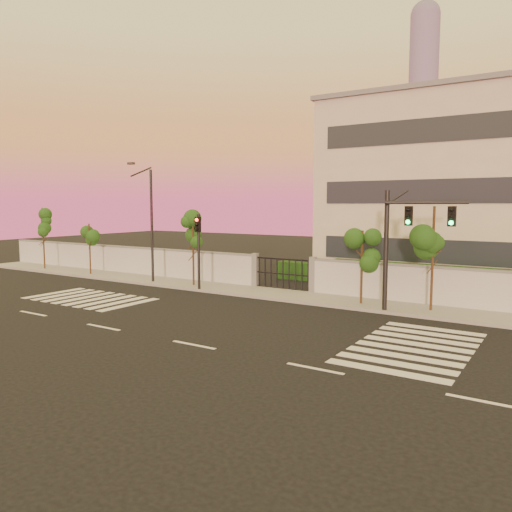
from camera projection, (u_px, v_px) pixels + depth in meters
name	position (u px, v px, depth m)	size (l,w,h in m)	color
ground	(194.00, 345.00, 18.62)	(120.00, 120.00, 0.00)	black
sidewalk	(317.00, 299.00, 27.40)	(60.00, 3.00, 0.15)	gray
perimeter_wall	(330.00, 278.00, 28.50)	(60.00, 0.36, 2.20)	#B6B8BD
hedge_row	(365.00, 278.00, 30.25)	(41.00, 4.25, 1.80)	black
distant_skyscraper	(423.00, 104.00, 281.57)	(16.00, 16.00, 118.00)	slate
road_markings	(220.00, 320.00, 22.62)	(57.00, 7.62, 0.02)	silver
street_tree_a	(43.00, 225.00, 39.45)	(1.42, 1.13, 4.97)	#382314
street_tree_b	(90.00, 237.00, 36.48)	(1.33, 1.05, 3.84)	#382314
street_tree_c	(193.00, 231.00, 31.32)	(1.58, 1.26, 4.83)	#382314
street_tree_d	(363.00, 251.00, 25.48)	(1.46, 1.16, 3.91)	#382314
street_tree_e	(434.00, 235.00, 23.72)	(1.50, 1.20, 5.15)	#382314
traffic_signal_main	(402.00, 237.00, 23.39)	(3.67, 1.25, 5.90)	black
traffic_signal_secondary	(198.00, 243.00, 29.81)	(0.36, 0.35, 4.67)	black
streetlight_west	(150.00, 220.00, 32.58)	(0.47, 1.89, 7.84)	black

